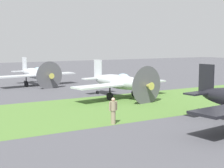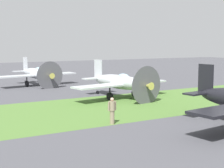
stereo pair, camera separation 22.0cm
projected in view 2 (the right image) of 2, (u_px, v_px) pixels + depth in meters
grass_verge at (138, 104)px, 29.46m from camera, size 120.00×11.00×0.01m
airplane_wingman at (120, 82)px, 32.29m from camera, size 10.40×8.27×3.68m
airplane_trail at (37, 74)px, 41.94m from camera, size 9.99×7.93×3.54m
ground_crew_chief at (112, 110)px, 21.99m from camera, size 0.63×0.38×1.73m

